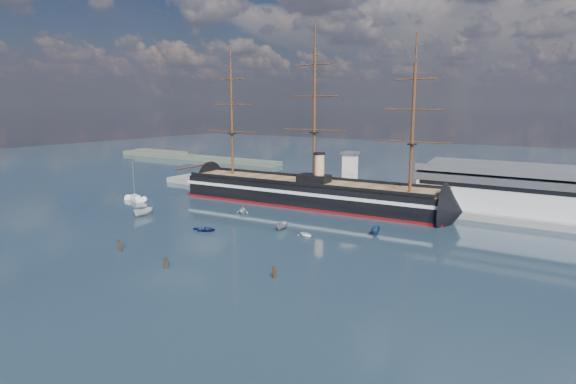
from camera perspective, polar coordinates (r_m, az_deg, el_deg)
The scene contains 16 objects.
ground at distance 138.98m, azimuth 0.08°, elevation -3.21°, with size 600.00×600.00×0.00m, color #1B2837.
quay at distance 165.35m, azimuth 9.89°, elevation -1.17°, with size 180.00×18.00×2.00m, color slate.
warehouse at distance 155.59m, azimuth 27.00°, elevation 0.11°, with size 63.00×21.00×11.60m.
quay_tower at distance 163.91m, azimuth 7.34°, elevation 2.26°, with size 5.00×5.00×15.00m.
shoreline at distance 299.63m, azimuth -12.26°, elevation 4.17°, with size 120.00×10.00×4.00m.
warship at distance 158.42m, azimuth 1.90°, elevation -0.04°, with size 113.30×21.09×53.94m.
sailboat at distance 173.01m, azimuth -17.60°, elevation -0.70°, with size 8.95×5.44×13.79m.
motorboat_a at distance 148.56m, azimuth -16.76°, elevation -2.77°, with size 7.65×2.80×3.06m, color beige.
motorboat_b at distance 127.82m, azimuth -9.84°, elevation -4.59°, with size 3.74×1.50×1.75m, color navy.
motorboat_c at distance 127.31m, azimuth -0.71°, elevation -4.49°, with size 6.27×2.30×2.51m, color gray.
motorboat_d at distance 146.66m, azimuth -5.41°, elevation -2.54°, with size 6.56×2.84×2.40m, color beige.
motorboat_e at distance 120.45m, azimuth 2.19°, elevation -5.37°, with size 3.09×1.23×1.44m, color silver.
motorboat_f at distance 123.80m, azimuth 10.30°, elevation -5.09°, with size 6.11×2.24×2.45m, color navy.
piling_near_left at distance 115.44m, azimuth -19.36°, elevation -6.67°, with size 0.64×0.64×3.53m, color black.
piling_near_mid at distance 101.43m, azimuth -14.30°, elevation -8.75°, with size 0.64×0.64×2.95m, color black.
piling_near_right at distance 93.22m, azimuth -1.63°, elevation -10.14°, with size 0.64×0.64×3.03m, color black.
Camera 1 is at (74.42, -72.74, 32.69)m, focal length 30.00 mm.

